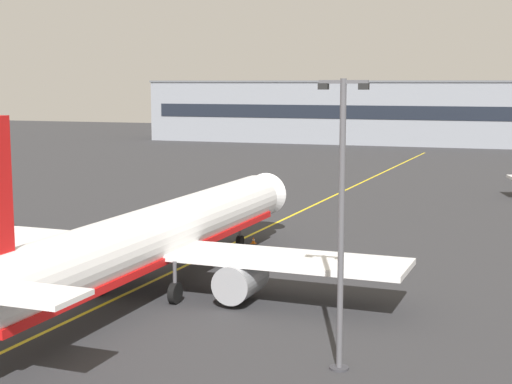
{
  "coord_description": "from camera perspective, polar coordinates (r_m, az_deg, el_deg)",
  "views": [
    {
      "loc": [
        21.61,
        -28.39,
        13.16
      ],
      "look_at": [
        7.72,
        13.57,
        6.9
      ],
      "focal_mm": 54.82,
      "sensor_mm": 36.0,
      "label": 1
    }
  ],
  "objects": [
    {
      "name": "ground_plane",
      "position": [
        38.03,
        -18.2,
        -12.61
      ],
      "size": [
        400.0,
        400.0,
        0.0
      ],
      "primitive_type": "plane",
      "color": "#2D2D30"
    },
    {
      "name": "airliner_foreground",
      "position": [
        49.39,
        -7.68,
        -3.45
      ],
      "size": [
        32.2,
        41.51,
        11.65
      ],
      "color": "white",
      "rests_on": "ground"
    },
    {
      "name": "apron_lamp_post",
      "position": [
        35.33,
        6.25,
        -2.1
      ],
      "size": [
        2.24,
        0.9,
        13.3
      ],
      "color": "#515156",
      "rests_on": "ground"
    },
    {
      "name": "terminal_building",
      "position": [
        167.29,
        13.52,
        5.62
      ],
      "size": [
        128.32,
        12.4,
        13.41
      ],
      "color": "gray",
      "rests_on": "ground"
    },
    {
      "name": "taxiway_centreline",
      "position": [
        63.64,
        -1.96,
        -3.88
      ],
      "size": [
        12.06,
        179.64,
        0.01
      ],
      "primitive_type": "cube",
      "rotation": [
        0.0,
        0.0,
        -0.07
      ],
      "color": "yellow",
      "rests_on": "ground"
    },
    {
      "name": "safety_cone_by_nose_gear",
      "position": [
        64.11,
        -0.19,
        -3.56
      ],
      "size": [
        0.44,
        0.44,
        0.55
      ],
      "color": "orange",
      "rests_on": "ground"
    }
  ]
}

